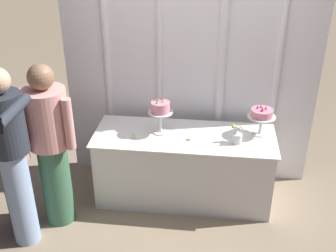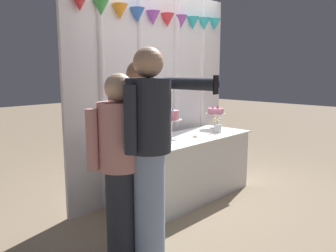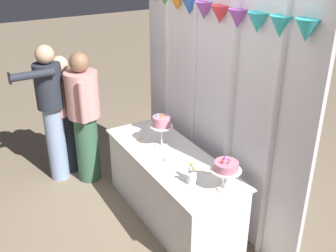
{
  "view_description": "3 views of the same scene",
  "coord_description": "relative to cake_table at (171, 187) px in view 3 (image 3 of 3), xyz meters",
  "views": [
    {
      "loc": [
        0.26,
        -3.47,
        2.75
      ],
      "look_at": [
        -0.16,
        0.1,
        0.83
      ],
      "focal_mm": 44.85,
      "sensor_mm": 36.0,
      "label": 1
    },
    {
      "loc": [
        -3.01,
        -2.43,
        1.52
      ],
      "look_at": [
        -0.26,
        0.15,
        0.9
      ],
      "focal_mm": 36.65,
      "sensor_mm": 36.0,
      "label": 2
    },
    {
      "loc": [
        3.01,
        -1.68,
        2.74
      ],
      "look_at": [
        -0.26,
        0.21,
        0.94
      ],
      "focal_mm": 42.95,
      "sensor_mm": 36.0,
      "label": 3
    }
  ],
  "objects": [
    {
      "name": "cake_display_nearleft",
      "position": [
        -0.24,
        0.02,
        0.63
      ],
      "size": [
        0.24,
        0.24,
        0.37
      ],
      "color": "silver",
      "rests_on": "cake_table"
    },
    {
      "name": "ground_plane",
      "position": [
        0.0,
        -0.1,
        -0.37
      ],
      "size": [
        24.0,
        24.0,
        0.0
      ],
      "primitive_type": "plane",
      "color": "gray"
    },
    {
      "name": "guest_man_pink_jacket",
      "position": [
        -1.16,
        -0.49,
        0.49
      ],
      "size": [
        0.52,
        0.48,
        1.6
      ],
      "color": "#3D6B4C",
      "rests_on": "ground_plane"
    },
    {
      "name": "cake_display_nearright",
      "position": [
        0.73,
        0.11,
        0.58
      ],
      "size": [
        0.27,
        0.27,
        0.31
      ],
      "color": "silver",
      "rests_on": "cake_table"
    },
    {
      "name": "flower_vase",
      "position": [
        0.5,
        -0.08,
        0.45
      ],
      "size": [
        0.11,
        0.11,
        0.18
      ],
      "color": "silver",
      "rests_on": "cake_table"
    },
    {
      "name": "tealight_near_left",
      "position": [
        0.06,
        -0.08,
        0.38
      ],
      "size": [
        0.05,
        0.05,
        0.04
      ],
      "color": "beige",
      "rests_on": "cake_table"
    },
    {
      "name": "cake_table",
      "position": [
        0.0,
        0.0,
        0.0
      ],
      "size": [
        1.78,
        0.68,
        0.74
      ],
      "color": "white",
      "rests_on": "ground_plane"
    },
    {
      "name": "guest_man_dark_suit",
      "position": [
        -1.49,
        -0.62,
        0.45
      ],
      "size": [
        0.45,
        0.42,
        1.5
      ],
      "color": "#282D38",
      "rests_on": "ground_plane"
    },
    {
      "name": "draped_curtain",
      "position": [
        0.01,
        0.47,
        0.98
      ],
      "size": [
        2.61,
        0.17,
        2.48
      ],
      "color": "white",
      "rests_on": "ground_plane"
    },
    {
      "name": "guest_girl_blue_dress",
      "position": [
        -1.37,
        -0.81,
        0.56
      ],
      "size": [
        0.48,
        0.62,
        1.67
      ],
      "color": "#93ADD6",
      "rests_on": "ground_plane"
    },
    {
      "name": "tealight_far_left",
      "position": [
        -0.49,
        -0.1,
        0.38
      ],
      "size": [
        0.04,
        0.04,
        0.04
      ],
      "color": "beige",
      "rests_on": "cake_table"
    }
  ]
}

